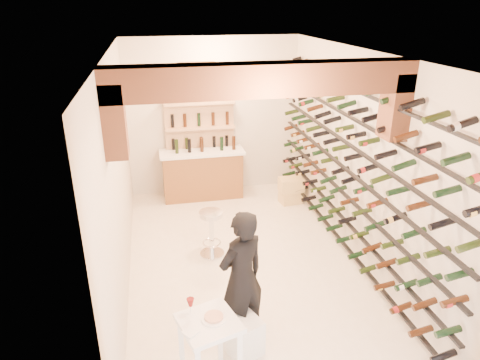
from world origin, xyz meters
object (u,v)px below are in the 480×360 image
at_px(tasting_table, 209,332).
at_px(back_counter, 203,173).
at_px(crate_lower, 290,197).
at_px(white_stool, 244,336).
at_px(wine_rack, 344,164).
at_px(chrome_barstool, 211,230).
at_px(person, 241,278).

bearing_deg(tasting_table, back_counter, 66.82).
height_order(back_counter, crate_lower, back_counter).
distance_m(back_counter, white_stool, 4.46).
height_order(wine_rack, crate_lower, wine_rack).
bearing_deg(wine_rack, tasting_table, -137.73).
distance_m(back_counter, chrome_barstool, 2.29).
bearing_deg(chrome_barstool, tasting_table, -98.71).
bearing_deg(person, white_stool, 57.81).
distance_m(wine_rack, crate_lower, 2.44).
height_order(back_counter, white_stool, back_counter).
bearing_deg(chrome_barstool, person, -87.40).
relative_size(tasting_table, person, 0.59).
distance_m(back_counter, person, 4.19).
relative_size(back_counter, white_stool, 3.76).
distance_m(wine_rack, tasting_table, 3.31).
bearing_deg(person, chrome_barstool, -113.56).
distance_m(tasting_table, crate_lower, 4.73).
relative_size(chrome_barstool, crate_lower, 1.81).
relative_size(white_stool, person, 0.27).
bearing_deg(back_counter, tasting_table, -96.36).
xyz_separation_m(person, chrome_barstool, (-0.09, 1.90, -0.40)).
bearing_deg(back_counter, wine_rack, -55.34).
bearing_deg(crate_lower, white_stool, -115.36).
xyz_separation_m(back_counter, white_stool, (-0.09, -4.45, -0.31)).
bearing_deg(back_counter, white_stool, -91.19).
xyz_separation_m(back_counter, chrome_barstool, (-0.15, -2.28, -0.09)).
bearing_deg(crate_lower, chrome_barstool, -138.88).
relative_size(wine_rack, back_counter, 3.35).
bearing_deg(crate_lower, wine_rack, -86.22).
xyz_separation_m(wine_rack, person, (-1.89, -1.53, -0.70)).
xyz_separation_m(wine_rack, back_counter, (-1.83, 2.65, -1.02)).
distance_m(tasting_table, white_stool, 0.72).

